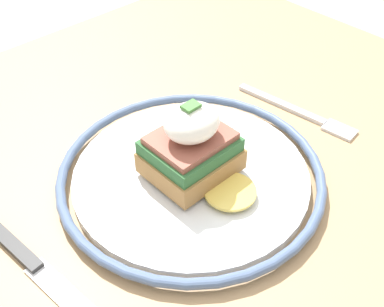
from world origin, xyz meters
name	(u,v)px	position (x,y,z in m)	size (l,w,h in m)	color
dining_table	(202,266)	(0.00, 0.00, 0.60)	(0.82, 0.78, 0.73)	tan
plate	(192,174)	(0.00, -0.02, 0.74)	(0.27, 0.27, 0.02)	silver
sandwich	(193,146)	(0.00, -0.02, 0.78)	(0.08, 0.11, 0.08)	#9E703D
fork	(301,113)	(-0.17, -0.01, 0.73)	(0.03, 0.16, 0.00)	silver
knife	(35,266)	(0.17, -0.03, 0.73)	(0.03, 0.18, 0.01)	#2D2D2D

